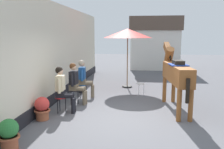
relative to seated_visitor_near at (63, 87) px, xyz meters
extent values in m
plane|color=#56565B|center=(1.77, 2.63, -0.78)|extent=(40.00, 40.00, 0.00)
cube|color=beige|center=(-0.78, 1.13, 0.92)|extent=(0.30, 14.00, 3.40)
cube|color=black|center=(-0.76, 1.13, -0.60)|extent=(0.34, 14.00, 0.36)
cube|color=silver|center=(3.17, 10.17, 0.52)|extent=(3.20, 2.40, 2.60)
cube|color=brown|center=(3.17, 10.17, 2.27)|extent=(3.40, 2.60, 0.90)
cylinder|color=red|center=(-0.06, 0.00, -0.31)|extent=(0.34, 0.34, 0.03)
cylinder|color=black|center=(0.08, 0.00, -0.55)|extent=(0.02, 0.02, 0.45)
cylinder|color=black|center=(-0.14, 0.11, -0.55)|extent=(0.02, 0.02, 0.45)
cylinder|color=black|center=(-0.13, -0.13, -0.55)|extent=(0.02, 0.02, 0.45)
cube|color=black|center=(-0.06, 0.00, -0.20)|extent=(0.26, 0.33, 0.20)
cube|color=beige|center=(-0.06, 0.00, 0.12)|extent=(0.24, 0.35, 0.44)
sphere|color=tan|center=(-0.06, 0.00, 0.47)|extent=(0.20, 0.20, 0.20)
sphere|color=black|center=(-0.08, -0.01, 0.50)|extent=(0.22, 0.22, 0.22)
cylinder|color=black|center=(0.12, 0.09, -0.25)|extent=(0.39, 0.15, 0.13)
cylinder|color=black|center=(0.31, 0.10, -0.55)|extent=(0.11, 0.11, 0.46)
cylinder|color=black|center=(0.13, -0.07, -0.25)|extent=(0.39, 0.15, 0.13)
cylinder|color=black|center=(0.32, -0.06, -0.55)|extent=(0.11, 0.11, 0.46)
cylinder|color=beige|center=(-0.06, 0.20, 0.07)|extent=(0.09, 0.09, 0.42)
cylinder|color=beige|center=(-0.03, -0.20, 0.07)|extent=(0.09, 0.09, 0.42)
cylinder|color=black|center=(0.07, 0.95, -0.31)|extent=(0.34, 0.34, 0.03)
cylinder|color=black|center=(0.21, 0.93, -0.55)|extent=(0.02, 0.02, 0.45)
cylinder|color=black|center=(0.01, 1.07, -0.55)|extent=(0.02, 0.02, 0.45)
cylinder|color=black|center=(-0.01, 0.83, -0.55)|extent=(0.02, 0.02, 0.45)
cube|color=brown|center=(0.07, 0.95, -0.20)|extent=(0.27, 0.34, 0.20)
cube|color=black|center=(0.07, 0.95, 0.12)|extent=(0.25, 0.36, 0.44)
sphere|color=tan|center=(0.07, 0.95, 0.47)|extent=(0.20, 0.20, 0.20)
sphere|color=#593319|center=(0.05, 0.95, 0.50)|extent=(0.22, 0.22, 0.22)
cylinder|color=brown|center=(0.27, 1.01, -0.25)|extent=(0.39, 0.16, 0.13)
cylinder|color=brown|center=(0.46, 0.99, -0.55)|extent=(0.11, 0.11, 0.46)
cylinder|color=brown|center=(0.25, 0.85, -0.25)|extent=(0.39, 0.16, 0.13)
cylinder|color=brown|center=(0.44, 0.83, -0.55)|extent=(0.11, 0.11, 0.46)
cylinder|color=black|center=(0.11, 1.14, 0.07)|extent=(0.09, 0.09, 0.42)
cylinder|color=black|center=(0.07, 0.75, 0.07)|extent=(0.09, 0.09, 0.42)
cylinder|color=#194C99|center=(0.12, 1.90, -0.31)|extent=(0.34, 0.34, 0.03)
cylinder|color=black|center=(0.26, 1.91, -0.55)|extent=(0.02, 0.02, 0.45)
cylinder|color=black|center=(0.05, 2.01, -0.55)|extent=(0.02, 0.02, 0.45)
cylinder|color=black|center=(0.06, 1.77, -0.55)|extent=(0.02, 0.02, 0.45)
cube|color=brown|center=(0.12, 1.90, -0.20)|extent=(0.26, 0.34, 0.20)
cube|color=#1E4C8C|center=(0.12, 1.90, 0.12)|extent=(0.24, 0.36, 0.44)
sphere|color=tan|center=(0.12, 1.90, 0.47)|extent=(0.20, 0.20, 0.20)
sphere|color=#B2A38E|center=(0.10, 1.90, 0.50)|extent=(0.22, 0.22, 0.22)
cylinder|color=brown|center=(0.31, 1.99, -0.25)|extent=(0.39, 0.16, 0.13)
cylinder|color=brown|center=(0.50, 2.00, -0.55)|extent=(0.11, 0.11, 0.46)
cylinder|color=brown|center=(0.32, 1.83, -0.25)|extent=(0.39, 0.16, 0.13)
cylinder|color=brown|center=(0.51, 1.84, -0.55)|extent=(0.11, 0.11, 0.46)
cylinder|color=#1E4C8C|center=(0.13, 2.10, 0.07)|extent=(0.09, 0.09, 0.42)
cylinder|color=#1E4C8C|center=(0.16, 1.70, 0.07)|extent=(0.09, 0.09, 0.42)
cube|color=brown|center=(3.38, 0.62, 0.38)|extent=(0.67, 2.23, 0.52)
cylinder|color=brown|center=(3.12, 1.58, -0.33)|extent=(0.13, 0.13, 0.90)
cylinder|color=brown|center=(3.43, 1.61, -0.33)|extent=(0.13, 0.13, 0.90)
cylinder|color=brown|center=(3.33, -0.35, -0.33)|extent=(0.13, 0.13, 0.90)
cylinder|color=brown|center=(3.64, -0.32, -0.33)|extent=(0.13, 0.13, 0.90)
cylinder|color=brown|center=(3.25, 1.82, 0.77)|extent=(0.35, 0.66, 0.73)
cube|color=brown|center=(3.21, 2.15, 1.08)|extent=(0.24, 0.54, 0.40)
cube|color=black|center=(3.25, 1.80, 0.91)|extent=(0.11, 0.63, 0.48)
cylinder|color=black|center=(3.50, -0.51, 0.11)|extent=(0.11, 0.11, 0.65)
cube|color=navy|center=(3.39, 0.52, 0.66)|extent=(0.56, 0.65, 0.03)
cube|color=black|center=(3.39, 0.52, 0.73)|extent=(0.33, 0.47, 0.12)
cylinder|color=#A85638|center=(-0.33, -2.42, -0.64)|extent=(0.34, 0.34, 0.28)
cylinder|color=#A85638|center=(-0.33, -2.42, -0.52)|extent=(0.43, 0.43, 0.04)
sphere|color=#2D7A38|center=(-0.33, -2.42, -0.34)|extent=(0.40, 0.40, 0.40)
cylinder|color=#A85638|center=(-0.37, -0.67, -0.64)|extent=(0.34, 0.34, 0.28)
cylinder|color=#A85638|center=(-0.37, -0.67, -0.52)|extent=(0.43, 0.43, 0.04)
sphere|color=red|center=(-0.37, -0.67, -0.34)|extent=(0.40, 0.40, 0.40)
cylinder|color=black|center=(1.69, 3.81, -0.75)|extent=(0.44, 0.44, 0.06)
cylinder|color=olive|center=(1.69, 3.81, 0.32)|extent=(0.04, 0.04, 2.20)
cone|color=red|center=(1.69, 3.81, 1.60)|extent=(2.10, 2.10, 0.40)
cylinder|color=white|center=(2.29, 2.47, -0.33)|extent=(0.32, 0.32, 0.03)
cylinder|color=silver|center=(2.42, 2.47, -0.56)|extent=(0.02, 0.02, 0.43)
cylinder|color=silver|center=(2.22, 2.58, -0.56)|extent=(0.02, 0.02, 0.43)
cylinder|color=silver|center=(2.22, 2.36, -0.56)|extent=(0.02, 0.02, 0.43)
cube|color=black|center=(-0.06, 2.57, -0.68)|extent=(0.30, 0.22, 0.20)
camera|label=1|loc=(2.31, -6.73, 1.53)|focal=38.60mm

